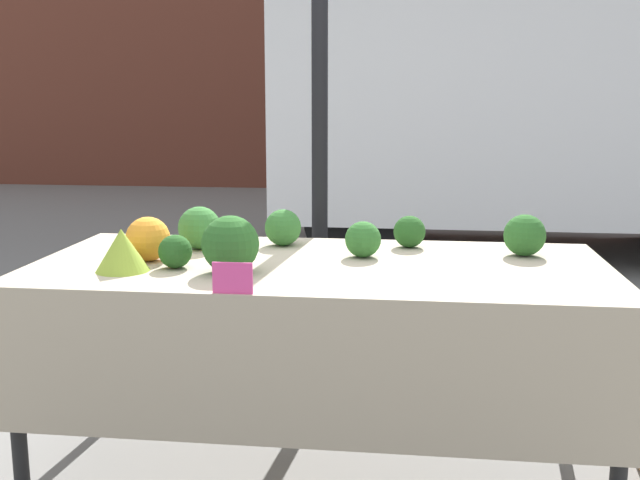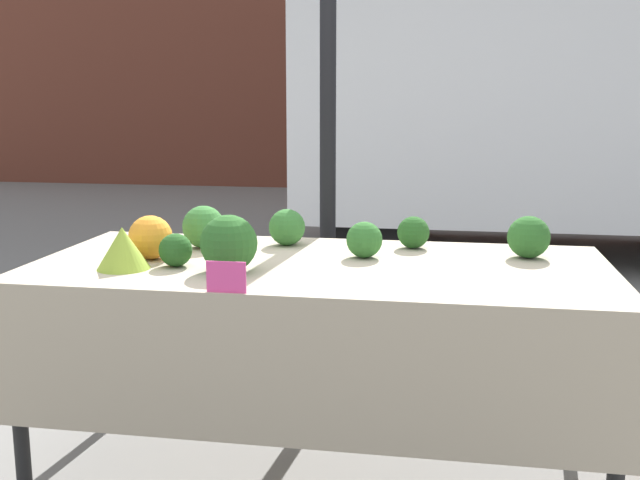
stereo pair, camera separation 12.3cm
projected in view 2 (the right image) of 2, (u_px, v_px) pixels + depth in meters
name	position (u px, v px, depth m)	size (l,w,h in m)	color
ground_plane	(320.00, 475.00, 2.74)	(40.00, 40.00, 0.00)	gray
tent_pole	(328.00, 119.00, 3.21)	(0.07, 0.07, 2.53)	black
parked_truck	(539.00, 109.00, 6.36)	(4.30, 1.97, 2.35)	white
market_table	(317.00, 293.00, 2.54)	(1.98, 0.92, 0.80)	tan
orange_cauliflower	(150.00, 237.00, 2.63)	(0.16, 0.16, 0.16)	orange
romanesco_head	(123.00, 248.00, 2.48)	(0.18, 0.18, 0.14)	#93B238
broccoli_head_0	(413.00, 232.00, 2.83)	(0.12, 0.12, 0.12)	#23511E
broccoli_head_1	(364.00, 240.00, 2.66)	(0.13, 0.13, 0.13)	#2D6628
broccoli_head_2	(176.00, 250.00, 2.52)	(0.11, 0.11, 0.11)	#23511E
broccoli_head_3	(229.00, 243.00, 2.44)	(0.19, 0.19, 0.19)	#285B23
broccoli_head_4	(287.00, 227.00, 2.88)	(0.14, 0.14, 0.14)	#336B2D
broccoli_head_5	(204.00, 227.00, 2.83)	(0.16, 0.16, 0.16)	#387533
broccoli_head_6	(529.00, 237.00, 2.65)	(0.15, 0.15, 0.15)	#285B23
price_sign	(226.00, 277.00, 2.18)	(0.12, 0.01, 0.09)	#EF4793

